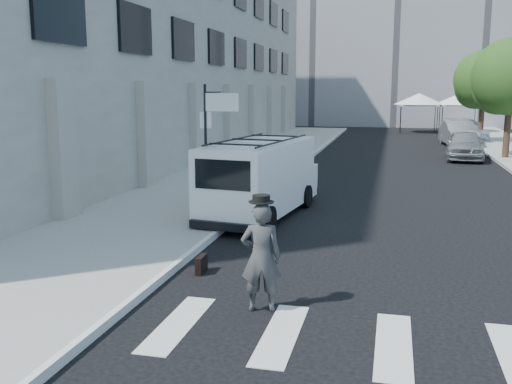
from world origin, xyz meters
The scene contains 15 objects.
ground centered at (0.00, 0.00, 0.00)m, with size 120.00×120.00×0.00m, color black.
sidewalk_left centered at (-4.25, 16.00, 0.07)m, with size 4.50×48.00×0.15m, color gray.
building_left centered at (-11.50, 18.00, 6.00)m, with size 10.00×44.00×12.00m, color gray.
sign_pole centered at (-2.36, 3.20, 2.65)m, with size 1.03×0.07×3.50m.
tree_near centered at (7.50, 20.15, 3.97)m, with size 3.80×3.83×6.03m.
tree_far centered at (7.50, 29.15, 3.97)m, with size 3.80×3.83×6.03m.
tent_left centered at (4.00, 38.00, 2.71)m, with size 4.00×4.00×3.20m.
tent_right centered at (7.20, 38.50, 2.71)m, with size 4.00×4.00×3.20m.
businessman centered at (0.11, -2.18, 0.89)m, with size 0.65×0.43×1.78m, color #39393C.
briefcase centered at (-1.45, -0.59, 0.17)m, with size 0.12×0.44×0.34m, color black.
suitcase centered at (-1.76, 3.00, 0.32)m, with size 0.32×0.46×1.19m.
cargo_van centered at (-1.47, 4.69, 1.09)m, with size 2.49×5.66×2.08m.
parked_car_a centered at (5.61, 19.78, 0.74)m, with size 1.75×4.35×1.48m, color gray.
parked_car_b centered at (6.02, 26.73, 0.78)m, with size 1.65×4.73×1.56m, color slate.
parked_car_c centered at (6.80, 30.28, 0.76)m, with size 2.13×5.25×1.52m, color #B4B7BC.
Camera 1 is at (2.07, -10.69, 3.53)m, focal length 40.00 mm.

